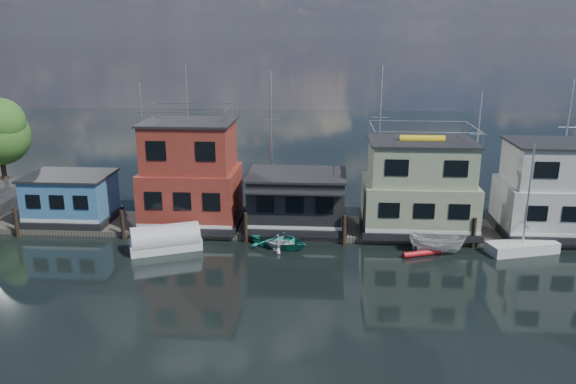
# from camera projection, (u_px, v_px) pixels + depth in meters

# --- Properties ---
(ground) EXTENTS (160.00, 160.00, 0.00)m
(ground) POSITION_uv_depth(u_px,v_px,m) (294.00, 303.00, 31.26)
(ground) COLOR black
(ground) RESTS_ON ground
(dock) EXTENTS (48.00, 5.00, 0.40)m
(dock) POSITION_uv_depth(u_px,v_px,m) (303.00, 228.00, 42.72)
(dock) COLOR #595147
(dock) RESTS_ON ground
(houseboat_blue) EXTENTS (6.40, 4.90, 3.66)m
(houseboat_blue) POSITION_uv_depth(u_px,v_px,m) (71.00, 198.00, 43.36)
(houseboat_blue) COLOR black
(houseboat_blue) RESTS_ON dock
(houseboat_red) EXTENTS (7.40, 5.90, 11.86)m
(houseboat_red) POSITION_uv_depth(u_px,v_px,m) (191.00, 176.00, 42.21)
(houseboat_red) COLOR black
(houseboat_red) RESTS_ON dock
(houseboat_dark) EXTENTS (7.40, 6.10, 4.06)m
(houseboat_dark) POSITION_uv_depth(u_px,v_px,m) (297.00, 200.00, 42.12)
(houseboat_dark) COLOR black
(houseboat_dark) RESTS_ON dock
(houseboat_green) EXTENTS (8.40, 5.90, 7.03)m
(houseboat_green) POSITION_uv_depth(u_px,v_px,m) (419.00, 187.00, 41.23)
(houseboat_green) COLOR black
(houseboat_green) RESTS_ON dock
(houseboat_white) EXTENTS (8.40, 5.90, 6.66)m
(houseboat_white) POSITION_uv_depth(u_px,v_px,m) (559.00, 190.00, 40.56)
(houseboat_white) COLOR black
(houseboat_white) RESTS_ON dock
(pilings) EXTENTS (42.28, 0.28, 2.20)m
(pilings) POSITION_uv_depth(u_px,v_px,m) (297.00, 229.00, 39.81)
(pilings) COLOR #2D2116
(pilings) RESTS_ON ground
(background_masts) EXTENTS (36.40, 0.16, 12.00)m
(background_masts) POSITION_uv_depth(u_px,v_px,m) (364.00, 144.00, 46.68)
(background_masts) COLOR silver
(background_masts) RESTS_ON ground
(red_kayak) EXTENTS (2.69, 1.30, 0.40)m
(red_kayak) POSITION_uv_depth(u_px,v_px,m) (422.00, 253.00, 37.78)
(red_kayak) COLOR red
(red_kayak) RESTS_ON ground
(dinghy_white) EXTENTS (2.39, 2.14, 1.12)m
(dinghy_white) POSITION_uv_depth(u_px,v_px,m) (280.00, 242.00, 38.76)
(dinghy_white) COLOR white
(dinghy_white) RESTS_ON ground
(day_sailer) EXTENTS (5.05, 2.90, 7.56)m
(day_sailer) POSITION_uv_depth(u_px,v_px,m) (522.00, 247.00, 38.30)
(day_sailer) COLOR silver
(day_sailer) RESTS_ON ground
(motorboat) EXTENTS (3.94, 2.00, 1.45)m
(motorboat) POSITION_uv_depth(u_px,v_px,m) (437.00, 243.00, 38.08)
(motorboat) COLOR silver
(motorboat) RESTS_ON ground
(dinghy_teal) EXTENTS (5.26, 4.77, 0.89)m
(dinghy_teal) POSITION_uv_depth(u_px,v_px,m) (280.00, 240.00, 39.42)
(dinghy_teal) COLOR teal
(dinghy_teal) RESTS_ON ground
(tarp_runabout) EXTENTS (5.16, 3.58, 1.95)m
(tarp_runabout) POSITION_uv_depth(u_px,v_px,m) (165.00, 240.00, 38.69)
(tarp_runabout) COLOR silver
(tarp_runabout) RESTS_ON ground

